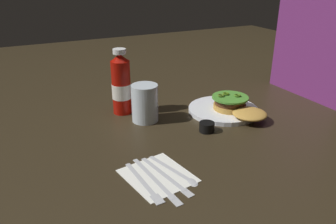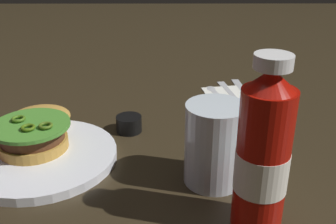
{
  "view_description": "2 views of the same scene",
  "coord_description": "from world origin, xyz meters",
  "px_view_note": "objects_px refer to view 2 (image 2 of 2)",
  "views": [
    {
      "loc": [
        0.9,
        -0.51,
        0.48
      ],
      "look_at": [
        0.0,
        -0.07,
        0.04
      ],
      "focal_mm": 35.71,
      "sensor_mm": 36.0,
      "label": 1
    },
    {
      "loc": [
        -0.57,
        -0.06,
        0.35
      ],
      "look_at": [
        0.03,
        -0.06,
        0.07
      ],
      "focal_mm": 43.06,
      "sensor_mm": 36.0,
      "label": 2
    }
  ],
  "objects_px": {
    "ketchup_bottle": "(263,155)",
    "spoon_utensil": "(218,94)",
    "dinner_plate": "(42,156)",
    "napkin": "(242,99)",
    "condiment_cup": "(129,124)",
    "fork_utensil": "(258,93)",
    "butter_knife": "(245,92)",
    "steak_knife": "(232,93)",
    "water_glass": "(214,144)",
    "burger_sandwich": "(35,129)"
  },
  "relations": [
    {
      "from": "ketchup_bottle",
      "to": "spoon_utensil",
      "type": "relative_size",
      "value": 1.32
    },
    {
      "from": "dinner_plate",
      "to": "spoon_utensil",
      "type": "bearing_deg",
      "value": -49.48
    },
    {
      "from": "napkin",
      "to": "ketchup_bottle",
      "type": "bearing_deg",
      "value": 172.67
    },
    {
      "from": "condiment_cup",
      "to": "spoon_utensil",
      "type": "xyz_separation_m",
      "value": [
        0.17,
        -0.19,
        -0.01
      ]
    },
    {
      "from": "fork_utensil",
      "to": "condiment_cup",
      "type": "bearing_deg",
      "value": 122.58
    },
    {
      "from": "dinner_plate",
      "to": "butter_knife",
      "type": "relative_size",
      "value": 1.12
    },
    {
      "from": "butter_knife",
      "to": "steak_knife",
      "type": "bearing_deg",
      "value": 102.3
    },
    {
      "from": "condiment_cup",
      "to": "steak_knife",
      "type": "distance_m",
      "value": 0.28
    },
    {
      "from": "fork_utensil",
      "to": "spoon_utensil",
      "type": "height_order",
      "value": "same"
    },
    {
      "from": "dinner_plate",
      "to": "butter_knife",
      "type": "distance_m",
      "value": 0.48
    },
    {
      "from": "napkin",
      "to": "steak_knife",
      "type": "relative_size",
      "value": 0.81
    },
    {
      "from": "water_glass",
      "to": "butter_knife",
      "type": "bearing_deg",
      "value": -17.79
    },
    {
      "from": "steak_knife",
      "to": "butter_knife",
      "type": "bearing_deg",
      "value": -77.7
    },
    {
      "from": "ketchup_bottle",
      "to": "napkin",
      "type": "distance_m",
      "value": 0.43
    },
    {
      "from": "water_glass",
      "to": "spoon_utensil",
      "type": "distance_m",
      "value": 0.34
    },
    {
      "from": "burger_sandwich",
      "to": "fork_utensil",
      "type": "xyz_separation_m",
      "value": [
        0.24,
        -0.44,
        -0.03
      ]
    },
    {
      "from": "burger_sandwich",
      "to": "water_glass",
      "type": "xyz_separation_m",
      "value": [
        -0.11,
        -0.3,
        0.03
      ]
    },
    {
      "from": "condiment_cup",
      "to": "napkin",
      "type": "bearing_deg",
      "value": -57.28
    },
    {
      "from": "ketchup_bottle",
      "to": "water_glass",
      "type": "height_order",
      "value": "ketchup_bottle"
    },
    {
      "from": "ketchup_bottle",
      "to": "steak_knife",
      "type": "bearing_deg",
      "value": -4.46
    },
    {
      "from": "burger_sandwich",
      "to": "ketchup_bottle",
      "type": "distance_m",
      "value": 0.41
    },
    {
      "from": "ketchup_bottle",
      "to": "steak_knife",
      "type": "distance_m",
      "value": 0.45
    },
    {
      "from": "water_glass",
      "to": "steak_knife",
      "type": "relative_size",
      "value": 0.62
    },
    {
      "from": "burger_sandwich",
      "to": "steak_knife",
      "type": "height_order",
      "value": "burger_sandwich"
    },
    {
      "from": "water_glass",
      "to": "fork_utensil",
      "type": "relative_size",
      "value": 0.67
    },
    {
      "from": "water_glass",
      "to": "fork_utensil",
      "type": "distance_m",
      "value": 0.38
    },
    {
      "from": "dinner_plate",
      "to": "steak_knife",
      "type": "bearing_deg",
      "value": -51.77
    },
    {
      "from": "condiment_cup",
      "to": "napkin",
      "type": "height_order",
      "value": "condiment_cup"
    },
    {
      "from": "ketchup_bottle",
      "to": "water_glass",
      "type": "bearing_deg",
      "value": 25.07
    },
    {
      "from": "steak_knife",
      "to": "spoon_utensil",
      "type": "distance_m",
      "value": 0.03
    },
    {
      "from": "burger_sandwich",
      "to": "dinner_plate",
      "type": "bearing_deg",
      "value": -155.87
    },
    {
      "from": "fork_utensil",
      "to": "butter_knife",
      "type": "relative_size",
      "value": 0.84
    },
    {
      "from": "ketchup_bottle",
      "to": "spoon_utensil",
      "type": "distance_m",
      "value": 0.45
    },
    {
      "from": "napkin",
      "to": "steak_knife",
      "type": "xyz_separation_m",
      "value": [
        0.02,
        0.02,
        0.0
      ]
    },
    {
      "from": "dinner_plate",
      "to": "burger_sandwich",
      "type": "relative_size",
      "value": 1.17
    },
    {
      "from": "ketchup_bottle",
      "to": "napkin",
      "type": "relative_size",
      "value": 1.4
    },
    {
      "from": "condiment_cup",
      "to": "steak_knife",
      "type": "relative_size",
      "value": 0.24
    },
    {
      "from": "dinner_plate",
      "to": "burger_sandwich",
      "type": "distance_m",
      "value": 0.06
    },
    {
      "from": "ketchup_bottle",
      "to": "fork_utensil",
      "type": "xyz_separation_m",
      "value": [
        0.44,
        -0.1,
        -0.1
      ]
    },
    {
      "from": "ketchup_bottle",
      "to": "water_glass",
      "type": "xyz_separation_m",
      "value": [
        0.1,
        0.05,
        -0.04
      ]
    },
    {
      "from": "dinner_plate",
      "to": "condiment_cup",
      "type": "height_order",
      "value": "condiment_cup"
    },
    {
      "from": "water_glass",
      "to": "fork_utensil",
      "type": "bearing_deg",
      "value": -22.43
    },
    {
      "from": "fork_utensil",
      "to": "spoon_utensil",
      "type": "relative_size",
      "value": 1.08
    },
    {
      "from": "burger_sandwich",
      "to": "water_glass",
      "type": "relative_size",
      "value": 1.69
    },
    {
      "from": "condiment_cup",
      "to": "butter_knife",
      "type": "xyz_separation_m",
      "value": [
        0.18,
        -0.25,
        -0.01
      ]
    },
    {
      "from": "water_glass",
      "to": "butter_knife",
      "type": "height_order",
      "value": "water_glass"
    },
    {
      "from": "ketchup_bottle",
      "to": "condiment_cup",
      "type": "xyz_separation_m",
      "value": [
        0.26,
        0.19,
        -0.09
      ]
    },
    {
      "from": "dinner_plate",
      "to": "ketchup_bottle",
      "type": "bearing_deg",
      "value": -115.84
    },
    {
      "from": "dinner_plate",
      "to": "condiment_cup",
      "type": "xyz_separation_m",
      "value": [
        0.1,
        -0.14,
        0.01
      ]
    },
    {
      "from": "burger_sandwich",
      "to": "fork_utensil",
      "type": "distance_m",
      "value": 0.5
    }
  ]
}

